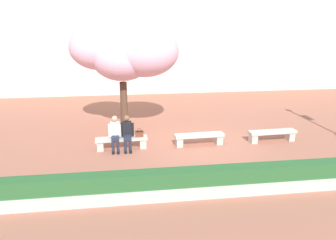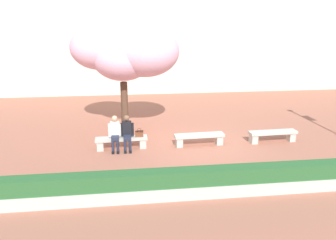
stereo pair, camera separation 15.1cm
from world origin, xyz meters
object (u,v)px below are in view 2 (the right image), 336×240
stone_bench_near_west (199,138)px  person_seated_left (115,132)px  person_seated_right (127,131)px  stone_bench_west_end (122,141)px  stone_bench_center (273,135)px  cherry_tree_main (126,53)px  handbag (139,133)px

stone_bench_near_west → person_seated_left: (-3.18, -0.05, 0.39)m
person_seated_left → person_seated_right: (0.44, 0.00, 0.00)m
stone_bench_west_end → stone_bench_near_west: size_ratio=1.00×
stone_bench_center → cherry_tree_main: (-5.64, 2.03, 3.07)m
person_seated_left → person_seated_right: 0.44m
stone_bench_center → stone_bench_west_end: bearing=180.0°
stone_bench_near_west → cherry_tree_main: bearing=142.9°
stone_bench_west_end → person_seated_right: (0.22, -0.05, 0.39)m
cherry_tree_main → stone_bench_near_west: bearing=-37.1°
person_seated_left → handbag: size_ratio=3.81×
stone_bench_near_west → person_seated_right: size_ratio=1.50×
cherry_tree_main → stone_bench_west_end: bearing=-98.0°
person_seated_left → person_seated_right: size_ratio=1.00×
person_seated_right → handbag: 0.47m
handbag → cherry_tree_main: size_ratio=0.08×
stone_bench_near_west → handbag: handbag is taller
stone_bench_near_west → stone_bench_west_end: bearing=180.0°
person_seated_right → stone_bench_center: bearing=0.5°
stone_bench_near_west → cherry_tree_main: (-2.68, 2.03, 3.07)m
cherry_tree_main → handbag: bearing=-79.2°
stone_bench_center → person_seated_left: (-6.15, -0.05, 0.39)m
person_seated_right → cherry_tree_main: cherry_tree_main is taller
cherry_tree_main → person_seated_right: bearing=-91.8°
stone_bench_center → person_seated_left: person_seated_left is taller
person_seated_right → person_seated_left: bearing=-180.0°
stone_bench_near_west → person_seated_right: person_seated_right is taller
stone_bench_near_west → person_seated_right: bearing=-178.9°
stone_bench_near_west → handbag: (-2.29, 0.00, 0.27)m
person_seated_left → cherry_tree_main: bearing=76.4°
stone_bench_near_west → person_seated_right: 2.77m
stone_bench_west_end → stone_bench_center: same height
stone_bench_west_end → person_seated_left: person_seated_left is taller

